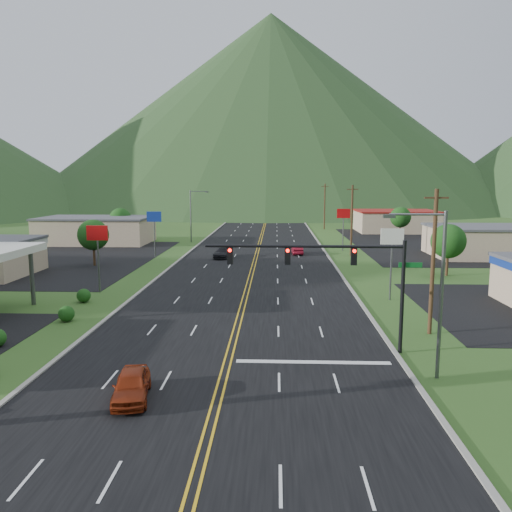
{
  "coord_description": "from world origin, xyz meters",
  "views": [
    {
      "loc": [
        2.79,
        -15.96,
        10.47
      ],
      "look_at": [
        1.18,
        23.95,
        4.5
      ],
      "focal_mm": 35.0,
      "sensor_mm": 36.0,
      "label": 1
    }
  ],
  "objects_px": {
    "streetlight_east": "(436,284)",
    "car_dark_mid": "(223,253)",
    "streetlight_west": "(193,212)",
    "car_red_far": "(297,250)",
    "traffic_signal": "(337,267)",
    "car_red_near": "(132,386)"
  },
  "relations": [
    {
      "from": "traffic_signal",
      "to": "car_red_far",
      "type": "height_order",
      "value": "traffic_signal"
    },
    {
      "from": "streetlight_west",
      "to": "car_red_far",
      "type": "relative_size",
      "value": 2.17
    },
    {
      "from": "streetlight_east",
      "to": "streetlight_west",
      "type": "xyz_separation_m",
      "value": [
        -22.86,
        60.0,
        0.0
      ]
    },
    {
      "from": "streetlight_west",
      "to": "car_red_near",
      "type": "distance_m",
      "value": 63.94
    },
    {
      "from": "car_dark_mid",
      "to": "streetlight_east",
      "type": "bearing_deg",
      "value": -62.3
    },
    {
      "from": "streetlight_east",
      "to": "car_dark_mid",
      "type": "height_order",
      "value": "streetlight_east"
    },
    {
      "from": "streetlight_east",
      "to": "car_dark_mid",
      "type": "bearing_deg",
      "value": 110.47
    },
    {
      "from": "streetlight_east",
      "to": "car_red_near",
      "type": "distance_m",
      "value": 16.31
    },
    {
      "from": "car_red_near",
      "to": "car_dark_mid",
      "type": "relative_size",
      "value": 0.84
    },
    {
      "from": "streetlight_west",
      "to": "car_red_near",
      "type": "height_order",
      "value": "streetlight_west"
    },
    {
      "from": "car_dark_mid",
      "to": "car_red_far",
      "type": "bearing_deg",
      "value": 27.39
    },
    {
      "from": "streetlight_east",
      "to": "car_red_far",
      "type": "bearing_deg",
      "value": 96.59
    },
    {
      "from": "traffic_signal",
      "to": "streetlight_west",
      "type": "relative_size",
      "value": 1.46
    },
    {
      "from": "traffic_signal",
      "to": "car_dark_mid",
      "type": "bearing_deg",
      "value": 106.12
    },
    {
      "from": "traffic_signal",
      "to": "car_red_near",
      "type": "bearing_deg",
      "value": -145.39
    },
    {
      "from": "car_red_near",
      "to": "car_dark_mid",
      "type": "bearing_deg",
      "value": 80.65
    },
    {
      "from": "car_red_near",
      "to": "car_red_far",
      "type": "distance_m",
      "value": 50.19
    },
    {
      "from": "traffic_signal",
      "to": "car_red_near",
      "type": "xyz_separation_m",
      "value": [
        -10.63,
        -7.34,
        -4.63
      ]
    },
    {
      "from": "traffic_signal",
      "to": "car_red_near",
      "type": "height_order",
      "value": "traffic_signal"
    },
    {
      "from": "streetlight_west",
      "to": "car_red_near",
      "type": "relative_size",
      "value": 2.19
    },
    {
      "from": "streetlight_west",
      "to": "car_dark_mid",
      "type": "bearing_deg",
      "value": -68.26
    },
    {
      "from": "car_red_far",
      "to": "streetlight_west",
      "type": "bearing_deg",
      "value": -41.41
    }
  ]
}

